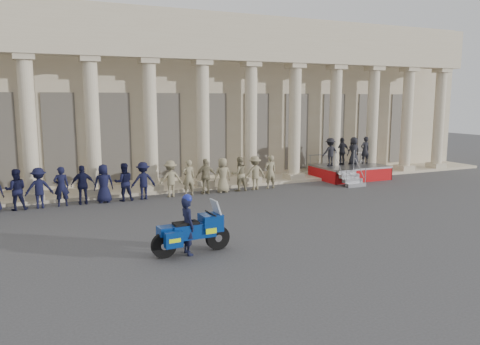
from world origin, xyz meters
The scene contains 6 objects.
ground centered at (0.00, 0.00, 0.00)m, with size 90.00×90.00×0.00m, color #3A3A3C.
building centered at (0.00, 14.74, 4.52)m, with size 40.00×12.50×9.00m.
officer_rank centered at (-4.02, 6.75, 0.84)m, with size 17.38×0.64×1.68m.
reviewing_stand centered at (9.61, 7.53, 1.17)m, with size 3.78×3.74×2.32m.
motorcycle centered at (-2.34, -1.27, 0.66)m, with size 2.39×0.99×1.53m.
rider centered at (-2.47, -1.28, 0.88)m, with size 0.44×0.64×1.78m.
Camera 1 is at (-6.37, -13.76, 4.43)m, focal length 35.00 mm.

